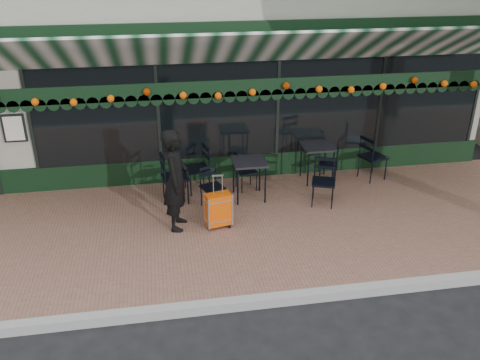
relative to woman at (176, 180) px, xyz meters
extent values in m
plane|color=black|center=(0.79, -2.10, -1.05)|extent=(80.00, 80.00, 0.00)
cube|color=brown|center=(0.79, -0.10, -0.97)|extent=(18.00, 4.00, 0.15)
cube|color=#9E9E99|center=(0.79, -2.18, -0.97)|extent=(18.00, 0.16, 0.15)
cube|color=#AAA393|center=(0.79, 5.90, 1.20)|extent=(12.00, 8.00, 4.50)
cube|color=black|center=(1.99, 1.88, 0.60)|extent=(9.20, 0.04, 2.00)
cube|color=silver|center=(-2.91, 1.84, 0.45)|extent=(0.42, 0.04, 0.55)
cube|color=black|center=(0.79, 0.42, 1.41)|extent=(12.00, 0.03, 0.28)
cylinder|color=#E05707|center=(0.79, 0.36, 1.39)|extent=(11.60, 0.12, 0.12)
imported|color=black|center=(0.00, 0.00, 0.00)|extent=(0.56, 0.73, 1.79)
cube|color=#E14D07|center=(0.69, -0.13, -0.55)|extent=(0.47, 0.33, 0.57)
cube|color=black|center=(0.69, -0.13, -0.87)|extent=(0.47, 0.33, 0.06)
cube|color=silver|center=(0.69, -0.13, -0.09)|extent=(0.19, 0.07, 0.35)
cube|color=black|center=(2.95, 1.46, -0.14)|extent=(0.63, 0.63, 0.04)
cylinder|color=black|center=(2.69, 1.20, -0.53)|extent=(0.03, 0.03, 0.73)
cylinder|color=black|center=(3.21, 1.20, -0.53)|extent=(0.03, 0.03, 0.73)
cylinder|color=black|center=(2.69, 1.72, -0.53)|extent=(0.03, 0.03, 0.73)
cylinder|color=black|center=(3.21, 1.72, -0.53)|extent=(0.03, 0.03, 0.73)
cube|color=black|center=(1.42, 0.89, -0.14)|extent=(0.63, 0.63, 0.04)
cylinder|color=black|center=(1.16, 0.63, -0.53)|extent=(0.03, 0.03, 0.74)
cylinder|color=black|center=(1.69, 0.63, -0.53)|extent=(0.03, 0.03, 0.74)
cylinder|color=black|center=(1.16, 1.16, -0.53)|extent=(0.03, 0.03, 0.74)
cylinder|color=black|center=(1.69, 1.16, -0.53)|extent=(0.03, 0.03, 0.74)
camera|label=1|loc=(-0.23, -7.81, 3.59)|focal=38.00mm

